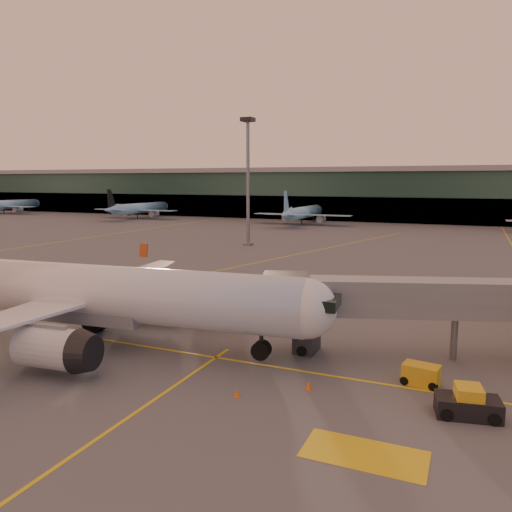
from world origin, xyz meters
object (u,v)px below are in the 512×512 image
at_px(catering_truck, 217,297).
at_px(gpu_cart, 421,375).
at_px(main_airplane, 84,294).
at_px(pushback_tug, 468,404).

distance_m(catering_truck, gpu_cart, 20.31).
relative_size(main_airplane, pushback_tug, 11.25).
xyz_separation_m(main_airplane, catering_truck, (7.32, 9.32, -1.58)).
distance_m(main_airplane, gpu_cart, 26.50).
bearing_deg(main_airplane, catering_truck, 46.14).
relative_size(gpu_cart, pushback_tug, 0.67).
relative_size(catering_truck, gpu_cart, 2.49).
height_order(gpu_cart, pushback_tug, pushback_tug).
distance_m(catering_truck, pushback_tug, 24.37).
xyz_separation_m(main_airplane, gpu_cart, (26.19, 2.04, -3.47)).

